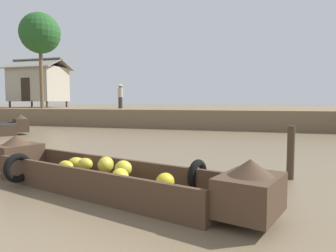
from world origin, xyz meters
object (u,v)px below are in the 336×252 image
(mooring_post, at_px, (291,153))
(banana_boat, at_px, (103,175))
(stilt_house_left, at_px, (38,84))
(palm_tree_near, at_px, (40,34))
(vendor_person, at_px, (120,95))

(mooring_post, bearing_deg, banana_boat, -149.03)
(stilt_house_left, distance_m, palm_tree_near, 5.48)
(mooring_post, bearing_deg, vendor_person, 127.25)
(banana_boat, relative_size, vendor_person, 3.43)
(vendor_person, relative_size, mooring_post, 1.62)
(palm_tree_near, bearing_deg, banana_boat, -48.04)
(stilt_house_left, bearing_deg, palm_tree_near, -47.82)
(stilt_house_left, height_order, palm_tree_near, palm_tree_near)
(banana_boat, relative_size, stilt_house_left, 1.24)
(banana_boat, height_order, palm_tree_near, palm_tree_near)
(banana_boat, xyz_separation_m, stilt_house_left, (-15.15, 16.82, 2.68))
(stilt_house_left, height_order, mooring_post, stilt_house_left)
(stilt_house_left, relative_size, palm_tree_near, 0.72)
(palm_tree_near, distance_m, vendor_person, 6.77)
(vendor_person, xyz_separation_m, mooring_post, (9.91, -13.03, -1.45))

